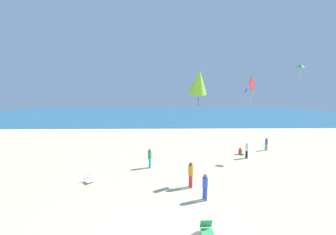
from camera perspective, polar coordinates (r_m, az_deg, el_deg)
The scene contains 14 objects.
ground_plane at distance 17.78m, azimuth -0.17°, elevation -12.98°, with size 120.00×120.00×0.00m, color beige.
ocean_water at distance 64.57m, azimuth -0.89°, elevation 1.27°, with size 120.00×60.00×0.05m, color #236084.
beach_chair_near_camera at distance 14.96m, azimuth -22.35°, elevation -16.39°, with size 0.88×0.87×0.56m.
beach_chair_far_right at distance 9.70m, azimuth 11.39°, elevation -29.47°, with size 0.54×0.59×0.57m.
person_0 at distance 16.20m, azimuth -5.43°, elevation -11.53°, with size 0.40×0.40×1.60m.
person_3 at distance 21.09m, azimuth 20.66°, elevation -9.51°, with size 0.52×0.64×0.71m.
person_4 at distance 13.01m, azimuth 6.75°, elevation -15.98°, with size 0.44×0.44×1.67m.
person_6 at distance 19.92m, azimuth 22.29°, elevation -8.77°, with size 0.33×0.33×1.46m.
person_7 at distance 11.75m, azimuth 10.92°, elevation -19.03°, with size 0.43×0.43×1.54m.
person_8 at distance 23.65m, azimuth 27.10°, elevation -6.74°, with size 0.33×0.33×1.39m.
kite_lime at distance 8.73m, azimuth 9.03°, elevation 10.33°, with size 1.03×1.26×1.70m.
kite_green at distance 22.55m, azimuth 34.64°, elevation 12.43°, with size 0.74×0.58×1.62m.
kite_blue at distance 31.66m, azimuth 22.12°, elevation 7.33°, with size 0.74×0.73×2.01m.
kite_red at distance 15.04m, azimuth 23.59°, elevation 8.86°, with size 0.81×0.84×1.95m.
Camera 1 is at (-0.28, -6.75, 5.93)m, focal length 20.59 mm.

